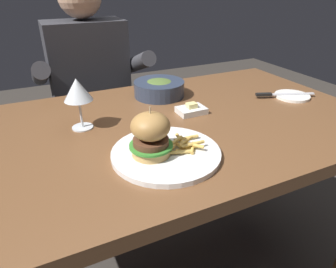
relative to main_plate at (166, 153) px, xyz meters
The scene contains 10 objects.
dining_table 0.21m from the main_plate, 73.86° to the left, with size 1.44×0.79×0.74m.
main_plate is the anchor object (origin of this frame).
burger_sandwich 0.07m from the main_plate, behind, with size 0.11×0.11×0.13m.
fries_pile 0.05m from the main_plate, ahead, with size 0.12×0.10×0.02m.
wine_glass 0.32m from the main_plate, 122.31° to the left, with size 0.08×0.08×0.16m.
bread_plate 0.64m from the main_plate, 15.86° to the left, with size 0.13×0.13×0.01m, color white.
table_knife 0.60m from the main_plate, 18.79° to the left, with size 0.22×0.10×0.01m.
butter_dish 0.29m from the main_plate, 47.45° to the left, with size 0.09×0.07×0.04m.
soup_bowl 0.44m from the main_plate, 68.26° to the left, with size 0.19×0.19×0.06m.
diner_person 0.87m from the main_plate, 90.95° to the left, with size 0.51×0.36×1.18m.
Camera 1 is at (-0.33, -0.78, 1.15)m, focal length 32.00 mm.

